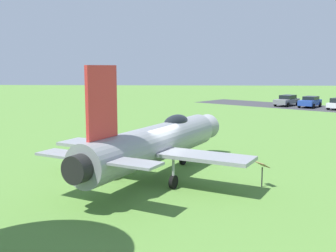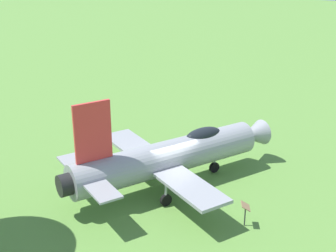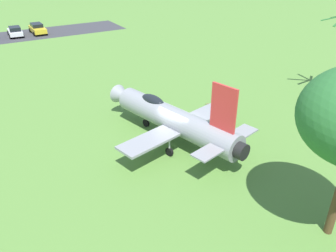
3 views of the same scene
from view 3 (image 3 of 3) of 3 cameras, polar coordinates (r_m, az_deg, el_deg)
name	(u,v)px [view 3 (image 3 of 3)]	position (r m, az deg, el deg)	size (l,w,h in m)	color
ground_plane	(175,141)	(24.36, 1.17, -2.58)	(200.00, 200.00, 0.00)	#568438
parking_strip	(3,38)	(58.09, -26.01, 13.19)	(36.97, 8.00, 0.00)	#38383D
display_jet	(171,118)	(23.73, 0.58, 1.36)	(11.93, 9.68, 5.40)	gray
info_plaque	(209,106)	(27.87, 6.86, 3.42)	(0.72, 0.64, 1.14)	#333333
parked_car_yellow	(37,28)	(58.66, -21.08, 15.05)	(4.73, 4.26, 1.49)	gold
parked_car_white	(15,31)	(58.02, -24.30, 14.31)	(4.34, 4.15, 1.47)	silver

